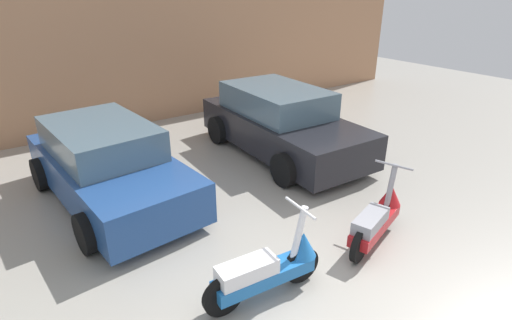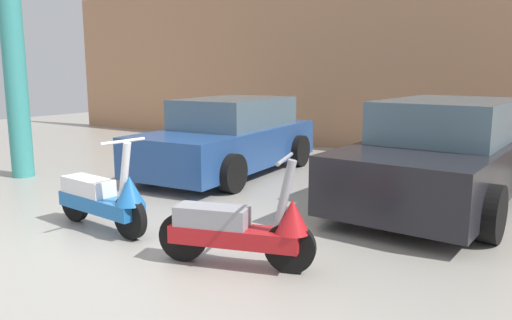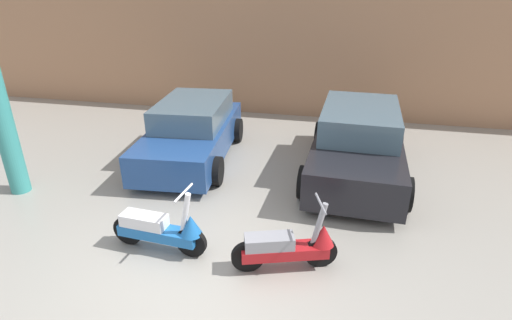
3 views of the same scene
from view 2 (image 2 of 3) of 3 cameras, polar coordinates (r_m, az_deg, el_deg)
name	(u,v)px [view 2 (image 2 of 3)]	position (r m, az deg, el deg)	size (l,w,h in m)	color
ground_plane	(102,252)	(5.27, -17.24, -10.00)	(28.00, 28.00, 0.00)	#9E998E
wall_back	(379,61)	(11.24, 13.93, 10.92)	(19.60, 0.12, 3.94)	tan
scooter_front_left	(104,198)	(5.83, -17.03, -4.15)	(1.53, 0.55, 1.07)	black
scooter_front_right	(242,228)	(4.56, -1.65, -7.80)	(1.45, 0.72, 1.04)	black
car_rear_left	(230,137)	(8.73, -3.04, 2.59)	(2.09, 3.94, 1.30)	navy
car_rear_center	(444,154)	(7.15, 20.66, 0.60)	(2.11, 4.16, 1.39)	black
support_column_side	(14,58)	(9.19, -25.94, 10.42)	(0.36, 0.36, 3.94)	teal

